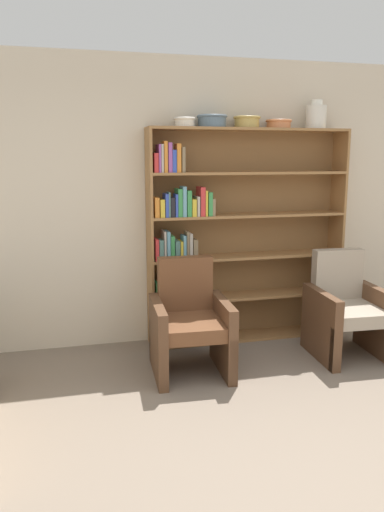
{
  "coord_description": "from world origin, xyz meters",
  "views": [
    {
      "loc": [
        -1.34,
        -2.23,
        1.82
      ],
      "look_at": [
        -0.27,
        2.01,
        0.95
      ],
      "focal_mm": 35.0,
      "sensor_mm": 36.0,
      "label": 1
    }
  ],
  "objects": [
    {
      "name": "bowl_olive",
      "position": [
        0.35,
        2.36,
        2.15
      ],
      "size": [
        0.26,
        0.26,
        0.11
      ],
      "color": "tan",
      "rests_on": "bookshelf"
    },
    {
      "name": "bowl_stoneware",
      "position": [
        -0.25,
        2.36,
        2.14
      ],
      "size": [
        0.21,
        0.21,
        0.09
      ],
      "color": "silver",
      "rests_on": "bookshelf"
    },
    {
      "name": "bookshelf",
      "position": [
        0.19,
        2.38,
        1.04
      ],
      "size": [
        1.98,
        0.3,
        2.09
      ],
      "color": "olive",
      "rests_on": "ground"
    },
    {
      "name": "bowl_brass",
      "position": [
        0.01,
        2.36,
        2.15
      ],
      "size": [
        0.29,
        0.29,
        0.11
      ],
      "color": "slate",
      "rests_on": "bookshelf"
    },
    {
      "name": "bowl_sage",
      "position": [
        0.68,
        2.36,
        2.14
      ],
      "size": [
        0.25,
        0.25,
        0.08
      ],
      "color": "#C67547",
      "rests_on": "bookshelf"
    },
    {
      "name": "armchair_leather",
      "position": [
        -0.36,
        1.72,
        0.42
      ],
      "size": [
        0.68,
        0.71,
        0.96
      ],
      "rotation": [
        0.0,
        0.0,
        3.09
      ],
      "color": "brown",
      "rests_on": "ground"
    },
    {
      "name": "ground_plane",
      "position": [
        0.0,
        0.0,
        0.0
      ],
      "size": [
        24.0,
        24.0,
        0.0
      ],
      "primitive_type": "plane",
      "color": "#7A6B5B"
    },
    {
      "name": "armchair_cushioned",
      "position": [
        1.14,
        1.72,
        0.42
      ],
      "size": [
        0.67,
        0.71,
        0.96
      ],
      "rotation": [
        0.0,
        0.0,
        3.09
      ],
      "color": "brown",
      "rests_on": "ground"
    },
    {
      "name": "wall_back",
      "position": [
        0.0,
        2.55,
        1.38
      ],
      "size": [
        12.0,
        0.06,
        2.75
      ],
      "color": "beige",
      "rests_on": "ground"
    },
    {
      "name": "vase_tall",
      "position": [
        1.07,
        2.36,
        2.21
      ],
      "size": [
        0.2,
        0.2,
        0.28
      ],
      "color": "silver",
      "rests_on": "bookshelf"
    }
  ]
}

